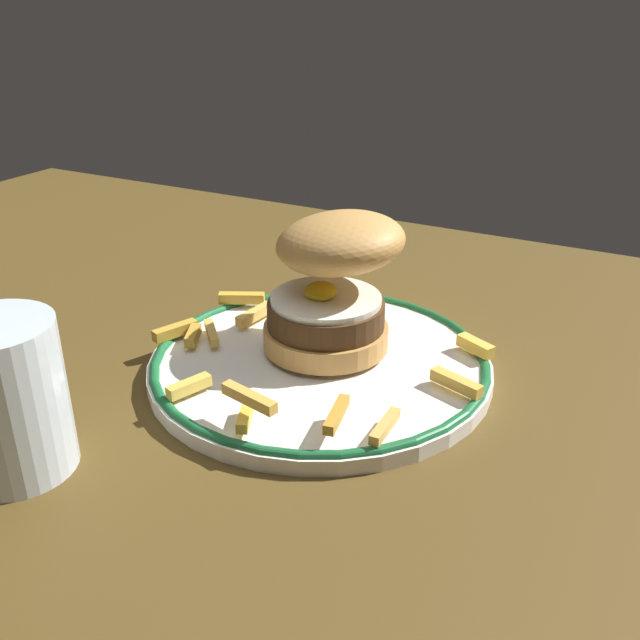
% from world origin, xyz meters
% --- Properties ---
extents(ground_plane, '(1.41, 0.86, 0.04)m').
position_xyz_m(ground_plane, '(0.00, 0.00, -0.02)').
color(ground_plane, '#4F3B18').
extents(dinner_plate, '(0.27, 0.27, 0.02)m').
position_xyz_m(dinner_plate, '(0.03, 0.03, 0.01)').
color(dinner_plate, white).
rests_on(dinner_plate, ground_plane).
extents(burger, '(0.12, 0.13, 0.11)m').
position_xyz_m(burger, '(0.02, 0.05, 0.07)').
color(burger, '#C98D48').
rests_on(burger, dinner_plate).
extents(fries_pile, '(0.27, 0.24, 0.02)m').
position_xyz_m(fries_pile, '(0.01, 0.03, 0.02)').
color(fries_pile, '#EFB251').
rests_on(fries_pile, dinner_plate).
extents(water_glass, '(0.08, 0.08, 0.10)m').
position_xyz_m(water_glass, '(-0.09, -0.17, 0.04)').
color(water_glass, silver).
rests_on(water_glass, ground_plane).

